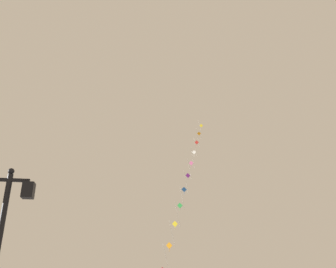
% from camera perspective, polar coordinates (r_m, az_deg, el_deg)
% --- Properties ---
extents(twin_lantern_lamp_post, '(1.26, 0.28, 4.43)m').
position_cam_1_polar(twin_lantern_lamp_post, '(9.76, -24.94, -12.60)').
color(twin_lantern_lamp_post, black).
rests_on(twin_lantern_lamp_post, ground_plane).
extents(kite_train, '(6.93, 15.02, 17.75)m').
position_cam_1_polar(kite_train, '(28.99, 2.91, -7.69)').
color(kite_train, brown).
rests_on(kite_train, ground_plane).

